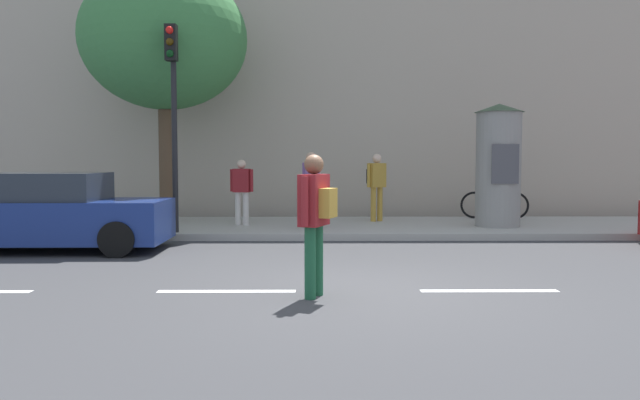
# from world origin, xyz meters

# --- Properties ---
(ground_plane) EXTENTS (80.00, 80.00, 0.00)m
(ground_plane) POSITION_xyz_m (0.00, 0.00, 0.00)
(ground_plane) COLOR #38383A
(sidewalk_curb) EXTENTS (36.00, 4.00, 0.15)m
(sidewalk_curb) POSITION_xyz_m (0.00, 7.00, 0.07)
(sidewalk_curb) COLOR #B2ADA3
(sidewalk_curb) RESTS_ON ground_plane
(lane_markings) EXTENTS (25.80, 0.16, 0.01)m
(lane_markings) POSITION_xyz_m (-0.00, 0.00, 0.00)
(lane_markings) COLOR silver
(lane_markings) RESTS_ON ground_plane
(building_backdrop) EXTENTS (36.00, 5.00, 10.54)m
(building_backdrop) POSITION_xyz_m (0.00, 12.00, 5.27)
(building_backdrop) COLOR #B7A893
(building_backdrop) RESTS_ON ground_plane
(traffic_light) EXTENTS (0.24, 0.45, 4.39)m
(traffic_light) POSITION_xyz_m (-3.58, 5.24, 3.10)
(traffic_light) COLOR black
(traffic_light) RESTS_ON sidewalk_curb
(poster_column) EXTENTS (1.14, 1.14, 2.88)m
(poster_column) POSITION_xyz_m (3.75, 6.51, 1.61)
(poster_column) COLOR gray
(poster_column) RESTS_ON sidewalk_curb
(street_tree) EXTENTS (4.05, 4.05, 6.25)m
(street_tree) POSITION_xyz_m (-4.26, 7.37, 4.66)
(street_tree) COLOR brown
(street_tree) RESTS_ON sidewalk_curb
(pedestrian_in_light_jacket) EXTENTS (0.50, 0.61, 1.78)m
(pedestrian_in_light_jacket) POSITION_xyz_m (-0.56, -0.33, 1.07)
(pedestrian_in_light_jacket) COLOR #1E5938
(pedestrian_in_light_jacket) RESTS_ON ground_plane
(pedestrian_in_red_top) EXTENTS (0.40, 0.60, 1.74)m
(pedestrian_in_red_top) POSITION_xyz_m (-0.65, 6.10, 1.18)
(pedestrian_in_red_top) COLOR maroon
(pedestrian_in_red_top) RESTS_ON sidewalk_curb
(pedestrian_tallest) EXTENTS (0.56, 0.30, 1.57)m
(pedestrian_tallest) POSITION_xyz_m (-2.32, 6.82, 1.06)
(pedestrian_tallest) COLOR silver
(pedestrian_tallest) RESTS_ON sidewalk_curb
(pedestrian_in_dark_shirt) EXTENTS (0.52, 0.51, 1.72)m
(pedestrian_in_dark_shirt) POSITION_xyz_m (1.00, 7.73, 1.18)
(pedestrian_in_dark_shirt) COLOR #B78C33
(pedestrian_in_dark_shirt) RESTS_ON sidewalk_curb
(bicycle_leaning) EXTENTS (1.74, 0.44, 1.09)m
(bicycle_leaning) POSITION_xyz_m (4.22, 8.34, 0.54)
(bicycle_leaning) COLOR black
(bicycle_leaning) RESTS_ON sidewalk_curb
(parked_car_blue) EXTENTS (4.44, 1.88, 1.47)m
(parked_car_blue) POSITION_xyz_m (-5.65, 3.64, 0.71)
(parked_car_blue) COLOR navy
(parked_car_blue) RESTS_ON ground_plane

